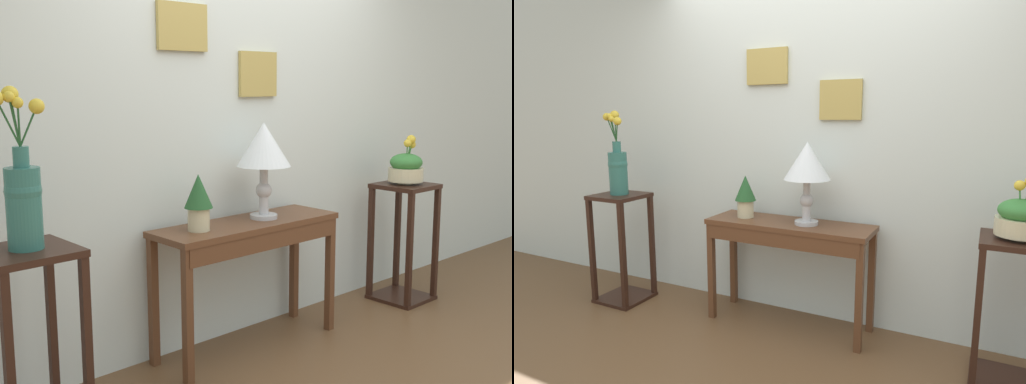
% 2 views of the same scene
% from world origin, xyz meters
% --- Properties ---
extents(back_wall_with_art, '(9.00, 0.13, 2.80)m').
position_xyz_m(back_wall_with_art, '(-0.00, 1.30, 1.40)').
color(back_wall_with_art, silver).
rests_on(back_wall_with_art, ground).
extents(console_table, '(1.17, 0.37, 0.76)m').
position_xyz_m(console_table, '(-0.13, 1.01, 0.64)').
color(console_table, '#56331E').
rests_on(console_table, ground).
extents(table_lamp, '(0.31, 0.31, 0.56)m').
position_xyz_m(table_lamp, '(0.00, 1.03, 1.17)').
color(table_lamp, '#B7B7BC').
rests_on(table_lamp, console_table).
extents(potted_plant_on_console, '(0.15, 0.15, 0.31)m').
position_xyz_m(potted_plant_on_console, '(-0.48, 1.03, 0.93)').
color(potted_plant_on_console, beige).
rests_on(potted_plant_on_console, console_table).
extents(pedestal_stand_left, '(0.37, 0.37, 0.88)m').
position_xyz_m(pedestal_stand_left, '(-1.51, 0.83, 0.44)').
color(pedestal_stand_left, black).
rests_on(pedestal_stand_left, ground).
extents(flower_vase_tall_left, '(0.20, 0.15, 0.65)m').
position_xyz_m(flower_vase_tall_left, '(-1.51, 0.83, 1.11)').
color(flower_vase_tall_left, '#2D665B').
rests_on(flower_vase_tall_left, pedestal_stand_left).
extents(pedestal_stand_right, '(0.37, 0.37, 0.84)m').
position_xyz_m(pedestal_stand_right, '(1.25, 0.90, 0.42)').
color(pedestal_stand_right, black).
rests_on(pedestal_stand_right, ground).
extents(planter_bowl_wide_right, '(0.24, 0.24, 0.34)m').
position_xyz_m(planter_bowl_wide_right, '(1.26, 0.90, 0.96)').
color(planter_bowl_wide_right, beige).
rests_on(planter_bowl_wide_right, pedestal_stand_right).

